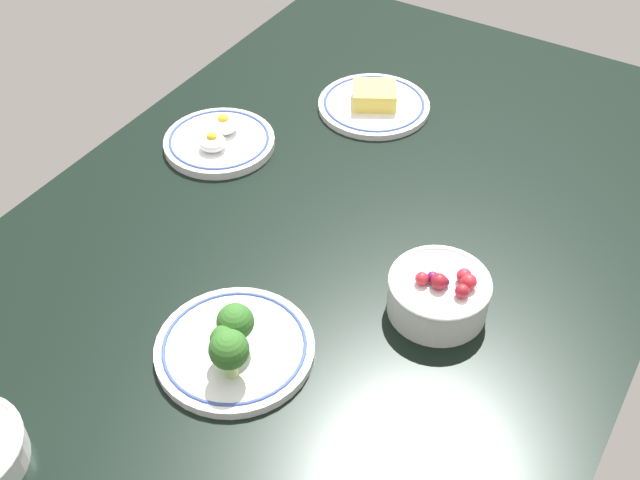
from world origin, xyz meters
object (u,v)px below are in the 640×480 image
plate_eggs (219,140)px  plate_broccoli (234,345)px  bowl_berries (439,293)px  plate_cheese (374,103)px

plate_eggs → plate_broccoli: bearing=-141.0°
bowl_berries → plate_eggs: bearing=72.9°
plate_cheese → plate_eggs: size_ratio=1.07×
bowl_berries → plate_broccoli: 27.54cm
plate_cheese → plate_eggs: (-23.20, 16.68, 0.05)cm
bowl_berries → plate_broccoli: plate_broccoli is taller
plate_cheese → bowl_berries: size_ratio=1.45×
plate_cheese → plate_eggs: 28.58cm
plate_eggs → plate_broccoli: (-34.84, -28.26, 1.05)cm
plate_cheese → plate_broccoli: (-58.05, -11.58, 1.10)cm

